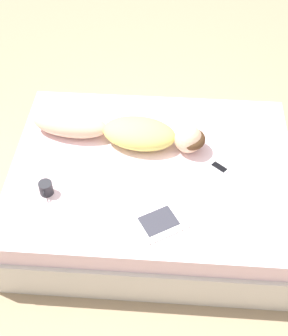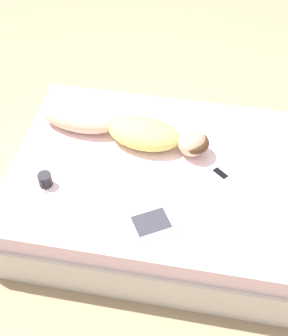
{
  "view_description": "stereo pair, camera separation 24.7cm",
  "coord_description": "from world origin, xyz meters",
  "px_view_note": "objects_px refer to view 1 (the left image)",
  "views": [
    {
      "loc": [
        2.28,
        0.1,
        2.98
      ],
      "look_at": [
        0.07,
        -0.06,
        0.55
      ],
      "focal_mm": 50.0,
      "sensor_mm": 36.0,
      "label": 1
    },
    {
      "loc": [
        2.25,
        0.35,
        2.98
      ],
      "look_at": [
        0.07,
        -0.06,
        0.55
      ],
      "focal_mm": 50.0,
      "sensor_mm": 36.0,
      "label": 2
    }
  ],
  "objects_px": {
    "person": "(125,131)",
    "open_magazine": "(150,208)",
    "cell_phone": "(219,167)",
    "coffee_mug": "(46,188)"
  },
  "relations": [
    {
      "from": "open_magazine",
      "to": "coffee_mug",
      "type": "height_order",
      "value": "coffee_mug"
    },
    {
      "from": "open_magazine",
      "to": "cell_phone",
      "type": "height_order",
      "value": "same"
    },
    {
      "from": "person",
      "to": "coffee_mug",
      "type": "distance_m",
      "value": 0.74
    },
    {
      "from": "open_magazine",
      "to": "cell_phone",
      "type": "distance_m",
      "value": 0.62
    },
    {
      "from": "cell_phone",
      "to": "coffee_mug",
      "type": "bearing_deg",
      "value": -35.83
    },
    {
      "from": "open_magazine",
      "to": "coffee_mug",
      "type": "distance_m",
      "value": 0.72
    },
    {
      "from": "person",
      "to": "coffee_mug",
      "type": "relative_size",
      "value": 10.74
    },
    {
      "from": "person",
      "to": "open_magazine",
      "type": "bearing_deg",
      "value": 27.13
    },
    {
      "from": "open_magazine",
      "to": "cell_phone",
      "type": "relative_size",
      "value": 4.29
    },
    {
      "from": "coffee_mug",
      "to": "cell_phone",
      "type": "distance_m",
      "value": 1.23
    }
  ]
}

